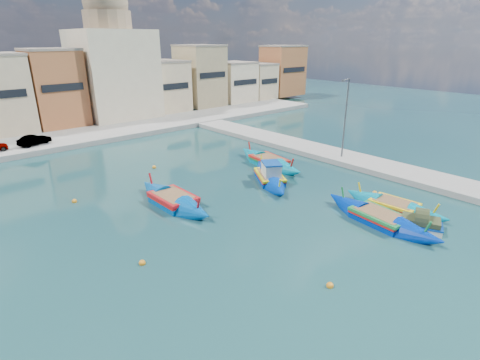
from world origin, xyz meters
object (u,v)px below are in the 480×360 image
church_block (112,61)px  luzzu_cyan_south (394,207)px  luzzu_turquoise_cabin (270,178)px  luzzu_cyan_mid (269,162)px  luzzu_green (173,201)px  luzzu_blue_south (379,219)px  quay_street_lamp (345,118)px  tender_near (420,224)px

church_block → luzzu_cyan_south: bearing=-89.3°
luzzu_turquoise_cabin → luzzu_cyan_south: (2.40, -9.88, -0.09)m
luzzu_cyan_mid → luzzu_green: luzzu_green is taller
luzzu_blue_south → luzzu_green: bearing=126.6°
luzzu_green → luzzu_blue_south: 14.37m
luzzu_blue_south → luzzu_cyan_south: bearing=6.9°
church_block → quay_street_lamp: church_block is taller
luzzu_turquoise_cabin → luzzu_blue_south: size_ratio=0.93×
quay_street_lamp → luzzu_blue_south: bearing=-135.3°
luzzu_cyan_south → tender_near: bearing=-121.6°
church_block → luzzu_turquoise_cabin: 34.17m
quay_street_lamp → luzzu_turquoise_cabin: (-9.29, 0.85, -4.00)m
church_block → luzzu_green: size_ratio=2.17×
church_block → luzzu_turquoise_cabin: bearing=-93.2°
church_block → quay_street_lamp: 35.04m
church_block → luzzu_green: church_block is taller
luzzu_cyan_mid → tender_near: size_ratio=3.24×
luzzu_blue_south → tender_near: (1.00, -2.22, 0.12)m
luzzu_green → luzzu_turquoise_cabin: bearing=-8.8°
luzzu_turquoise_cabin → tender_near: bearing=-86.1°
quay_street_lamp → luzzu_cyan_mid: bearing=147.7°
church_block → tender_near: (-1.00, -45.56, -8.01)m
quay_street_lamp → luzzu_cyan_mid: size_ratio=0.84×
luzzu_cyan_mid → luzzu_green: 11.95m
luzzu_cyan_mid → tender_near: luzzu_cyan_mid is taller
luzzu_cyan_mid → tender_near: bearing=-98.3°
quay_street_lamp → luzzu_turquoise_cabin: 10.15m
quay_street_lamp → luzzu_blue_south: size_ratio=0.88×
tender_near → church_block: bearing=88.7°
luzzu_green → tender_near: (9.57, -13.76, 0.10)m
quay_street_lamp → luzzu_green: size_ratio=0.91×
tender_near → quay_street_lamp: bearing=53.8°
church_block → luzzu_blue_south: size_ratio=2.09×
church_block → luzzu_cyan_south: church_block is taller
church_block → luzzu_turquoise_cabin: (-1.84, -33.15, -8.07)m
luzzu_cyan_mid → luzzu_blue_south: size_ratio=1.04×
luzzu_cyan_mid → luzzu_turquoise_cabin: bearing=-135.2°
quay_street_lamp → luzzu_cyan_mid: 8.37m
church_block → luzzu_turquoise_cabin: church_block is taller
luzzu_cyan_mid → luzzu_blue_south: luzzu_cyan_mid is taller
luzzu_blue_south → luzzu_cyan_mid: bearing=76.2°
luzzu_cyan_mid → luzzu_cyan_south: luzzu_cyan_mid is taller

